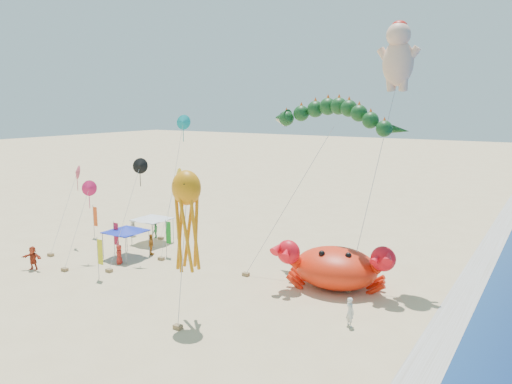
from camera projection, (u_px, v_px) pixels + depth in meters
ground at (265, 290)px, 34.84m from camera, size 320.00×320.00×0.00m
foam_strip at (445, 331)px, 28.61m from camera, size 320.00×320.00×0.00m
crab_inflatable at (335, 266)px, 35.11m from camera, size 8.10×6.52×3.55m
dragon_kite at (332, 120)px, 36.92m from camera, size 11.22×6.61×12.92m
cherub_kite at (398, 55)px, 34.94m from camera, size 2.74×5.72×18.55m
octopus_kite at (187, 213)px, 29.27m from camera, size 1.79×2.56×9.06m
canopy_blue at (126, 229)px, 42.00m from camera, size 3.23×3.23×2.71m
canopy_white at (152, 217)px, 46.46m from camera, size 3.25×3.25×2.71m
feather_flags at (119, 234)px, 42.26m from camera, size 10.71×7.87×3.20m
beachgoers at (123, 247)px, 42.14m from camera, size 26.41×13.26×1.89m
small_kites at (133, 174)px, 43.67m from camera, size 10.63×13.85×11.97m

